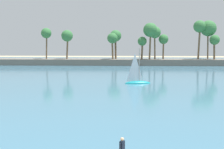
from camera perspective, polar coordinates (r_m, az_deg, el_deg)
The scene contains 3 objects.
sea at distance 73.14m, azimuth -0.62°, elevation 0.87°, with size 220.00×109.97×0.06m, color teal.
palm_headland at distance 87.79m, azimuth 2.16°, elevation 4.23°, with size 88.19×6.57×13.07m.
sailboat_mid_bay at distance 50.33m, azimuth 4.86°, elevation -1.07°, with size 4.54×2.02×6.35m.
Camera 1 is at (3.52, -9.57, 7.31)m, focal length 47.74 mm.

